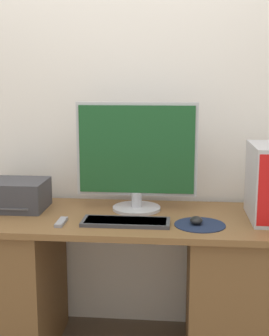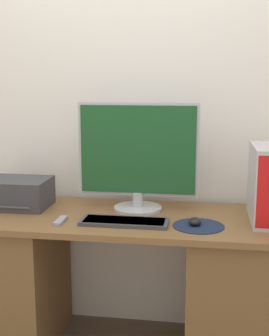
{
  "view_description": "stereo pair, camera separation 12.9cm",
  "coord_description": "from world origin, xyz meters",
  "px_view_note": "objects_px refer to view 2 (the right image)",
  "views": [
    {
      "loc": [
        0.29,
        -1.92,
        1.43
      ],
      "look_at": [
        0.08,
        0.32,
        1.0
      ],
      "focal_mm": 50.0,
      "sensor_mm": 36.0,
      "label": 1
    },
    {
      "loc": [
        0.41,
        -1.9,
        1.43
      ],
      "look_at": [
        0.08,
        0.32,
        1.0
      ],
      "focal_mm": 50.0,
      "sensor_mm": 36.0,
      "label": 2
    }
  ],
  "objects_px": {
    "monitor": "(138,155)",
    "mouse": "(195,221)",
    "computer_tower": "(267,184)",
    "printer": "(16,193)",
    "keyboard": "(124,222)",
    "remote_control": "(60,221)"
  },
  "relations": [
    {
      "from": "computer_tower",
      "to": "printer",
      "type": "xyz_separation_m",
      "value": [
        -1.28,
        0.06,
        -0.11
      ]
    },
    {
      "from": "monitor",
      "to": "keyboard",
      "type": "relative_size",
      "value": 1.5
    },
    {
      "from": "monitor",
      "to": "mouse",
      "type": "xyz_separation_m",
      "value": [
        0.3,
        -0.23,
        -0.27
      ]
    },
    {
      "from": "mouse",
      "to": "printer",
      "type": "relative_size",
      "value": 0.21
    },
    {
      "from": "remote_control",
      "to": "keyboard",
      "type": "bearing_deg",
      "value": 5.12
    },
    {
      "from": "remote_control",
      "to": "mouse",
      "type": "bearing_deg",
      "value": 3.82
    },
    {
      "from": "mouse",
      "to": "remote_control",
      "type": "xyz_separation_m",
      "value": [
        -0.63,
        -0.04,
        -0.01
      ]
    },
    {
      "from": "mouse",
      "to": "computer_tower",
      "type": "bearing_deg",
      "value": 21.31
    },
    {
      "from": "computer_tower",
      "to": "remote_control",
      "type": "relative_size",
      "value": 2.79
    },
    {
      "from": "keyboard",
      "to": "computer_tower",
      "type": "relative_size",
      "value": 1.14
    },
    {
      "from": "mouse",
      "to": "printer",
      "type": "xyz_separation_m",
      "value": [
        -0.95,
        0.19,
        0.05
      ]
    },
    {
      "from": "monitor",
      "to": "computer_tower",
      "type": "bearing_deg",
      "value": -9.22
    },
    {
      "from": "remote_control",
      "to": "computer_tower",
      "type": "bearing_deg",
      "value": 10.12
    },
    {
      "from": "monitor",
      "to": "printer",
      "type": "bearing_deg",
      "value": -176.08
    },
    {
      "from": "keyboard",
      "to": "mouse",
      "type": "distance_m",
      "value": 0.33
    },
    {
      "from": "keyboard",
      "to": "printer",
      "type": "xyz_separation_m",
      "value": [
        -0.62,
        0.2,
        0.06
      ]
    },
    {
      "from": "keyboard",
      "to": "mouse",
      "type": "height_order",
      "value": "mouse"
    },
    {
      "from": "mouse",
      "to": "remote_control",
      "type": "bearing_deg",
      "value": -176.18
    },
    {
      "from": "mouse",
      "to": "remote_control",
      "type": "height_order",
      "value": "mouse"
    },
    {
      "from": "computer_tower",
      "to": "printer",
      "type": "relative_size",
      "value": 1.05
    },
    {
      "from": "mouse",
      "to": "printer",
      "type": "height_order",
      "value": "printer"
    },
    {
      "from": "mouse",
      "to": "remote_control",
      "type": "relative_size",
      "value": 0.56
    }
  ]
}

